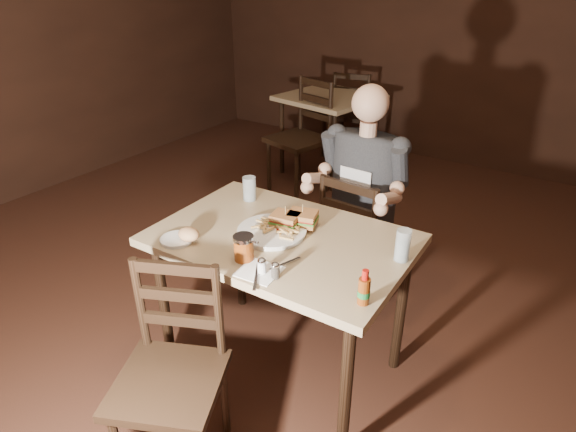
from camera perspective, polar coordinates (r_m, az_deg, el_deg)
The scene contains 24 objects.
room_shell at distance 1.94m, azimuth -4.83°, elevation 14.15°, with size 7.00×7.00×7.00m.
main_table at distance 2.20m, azimuth -0.73°, elevation -4.38°, with size 1.15×0.79×0.77m.
bg_table at distance 4.68m, azimuth 4.94°, elevation 12.97°, with size 0.92×0.92×0.77m.
chair_far at distance 2.84m, azimuth 8.57°, elevation -2.78°, with size 0.39×0.43×0.85m, color black, non-canonical shape.
chair_near at distance 1.99m, azimuth -14.00°, elevation -18.64°, with size 0.40×0.44×0.86m, color black, non-canonical shape.
bg_chair_far at distance 5.21m, azimuth 7.87°, elevation 11.80°, with size 0.42×0.46×0.92m, color black, non-canonical shape.
bg_chair_near at distance 4.28m, azimuth 1.17°, elevation 9.07°, with size 0.46×0.50×0.99m, color black, non-canonical shape.
diner at distance 2.61m, azimuth 8.77°, elevation 5.51°, with size 0.51×0.40×0.88m, color #2F3235, non-canonical shape.
dinner_plate at distance 2.17m, azimuth -1.93°, elevation -1.93°, with size 0.30×0.30×0.02m, color white.
sandwich_left at distance 2.20m, azimuth 1.74°, elevation 0.29°, with size 0.13×0.11×0.11m, color #C38449, non-canonical shape.
sandwich_right at distance 2.18m, azimuth -0.31°, elevation 0.03°, with size 0.12×0.10×0.10m, color #C38449, non-canonical shape.
fries_pile at distance 2.16m, azimuth -1.41°, elevation -1.29°, with size 0.25×0.17×0.04m, color tan, non-canonical shape.
ketchup_dollop at distance 2.16m, azimuth -0.83°, elevation -1.70°, with size 0.04×0.04×0.01m, color maroon.
glass_left at distance 2.48m, azimuth -4.59°, elevation 3.26°, with size 0.07×0.07×0.12m, color silver.
glass_right at distance 2.01m, azimuth 13.44°, elevation -3.38°, with size 0.06×0.06×0.14m, color silver.
hot_sauce at distance 1.73m, azimuth 9.03°, elevation -8.31°, with size 0.04×0.04×0.14m, color #76320D, non-canonical shape.
salt_shaker at distance 1.89m, azimuth -3.11°, elevation -5.98°, with size 0.04×0.04×0.06m, color white, non-canonical shape.
pepper_shaker at distance 1.87m, azimuth -1.51°, elevation -6.50°, with size 0.03×0.03×0.06m, color #38332D, non-canonical shape.
syrup_dispenser at distance 1.97m, azimuth -5.27°, elevation -3.77°, with size 0.09×0.09×0.11m, color #76320D, non-canonical shape.
napkin at distance 1.92m, azimuth -3.42°, elevation -6.57°, with size 0.16×0.15×0.00m, color white.
knife at distance 1.89m, azimuth -3.74°, elevation -6.96°, with size 0.01×0.20×0.00m, color silver.
fork at distance 1.96m, azimuth -0.33°, elevation -5.64°, with size 0.01×0.15×0.00m, color silver.
side_plate at distance 2.17m, azimuth -13.02°, elevation -2.81°, with size 0.14×0.14×0.01m, color white.
bread_roll at distance 2.13m, azimuth -11.68°, elevation -2.11°, with size 0.10×0.08×0.06m, color tan.
Camera 1 is at (1.18, -1.47, 1.84)m, focal length 30.00 mm.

